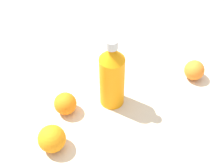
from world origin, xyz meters
TOP-DOWN VIEW (x-y plane):
  - ground_plane at (0.00, 0.00)m, footprint 2.40×2.40m
  - water_bottle at (0.02, 0.02)m, footprint 0.08×0.08m
  - orange_0 at (-0.19, -0.20)m, footprint 0.07×0.07m
  - orange_1 at (0.13, 0.12)m, footprint 0.07×0.07m
  - orange_2 at (0.09, 0.25)m, footprint 0.08×0.08m

SIDE VIEW (x-z plane):
  - ground_plane at x=0.00m, z-range 0.00..0.00m
  - orange_0 at x=-0.19m, z-range 0.00..0.07m
  - orange_1 at x=0.13m, z-range 0.00..0.07m
  - orange_2 at x=0.09m, z-range 0.00..0.08m
  - water_bottle at x=0.02m, z-range -0.01..0.24m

